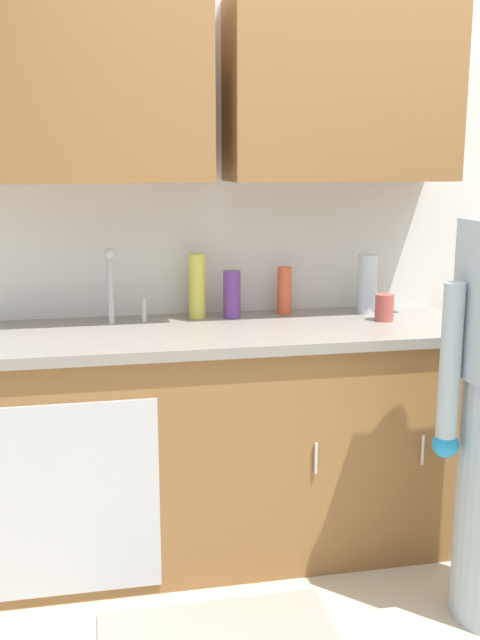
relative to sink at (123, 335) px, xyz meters
name	(u,v)px	position (x,y,z in m)	size (l,w,h in m)	color
ground_plane	(420,631)	(0.95, -0.71, -0.93)	(9.00, 9.00, 0.00)	beige
kitchen_wall_with_uppers	(308,186)	(0.81, 0.29, 0.55)	(4.80, 0.44, 2.70)	silver
counter_cabinet	(225,445)	(0.39, -0.01, -0.48)	(1.90, 0.62, 0.90)	brown
countertop	(226,332)	(0.40, -0.01, -0.01)	(1.96, 0.66, 0.04)	gray
sink	(123,335)	(0.00, 0.00, 0.00)	(0.50, 0.36, 0.35)	#B7BABF
bottle_soap	(367,284)	(1.04, 0.15, 0.14)	(0.08, 0.08, 0.25)	silver
bottle_water_short	(284,291)	(0.69, 0.21, 0.11)	(0.06, 0.06, 0.20)	#E05933
bottle_dish_liquid	(232,294)	(0.46, 0.17, 0.11)	(0.07, 0.07, 0.20)	#66388C
bottle_cleaner_spray	(197,286)	(0.32, 0.20, 0.15)	(0.07, 0.07, 0.27)	#D8D14C
cup_by_sink	(384,308)	(1.06, -0.01, 0.07)	(0.08, 0.08, 0.11)	#B24C47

